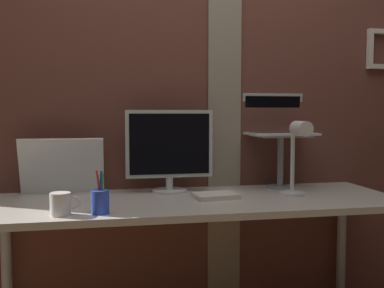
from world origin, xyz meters
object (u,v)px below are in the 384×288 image
monitor (169,147)px  whiteboard_panel (62,166)px  laptop (276,123)px  coffee_mug (61,204)px  desk_lamp (297,150)px  pen_cup (100,201)px

monitor → whiteboard_panel: bearing=175.3°
monitor → laptop: bearing=6.2°
monitor → whiteboard_panel: (-0.53, 0.04, -0.09)m
whiteboard_panel → coffee_mug: size_ratio=3.40×
desk_lamp → laptop: bearing=86.3°
coffee_mug → pen_cup: bearing=0.1°
whiteboard_panel → pen_cup: 0.51m
pen_cup → whiteboard_panel: bearing=112.3°
coffee_mug → laptop: bearing=24.1°
laptop → desk_lamp: laptop is taller
pen_cup → coffee_mug: bearing=-179.9°
pen_cup → coffee_mug: pen_cup is taller
laptop → coffee_mug: laptop is taller
laptop → whiteboard_panel: laptop is taller
laptop → coffee_mug: 1.22m
monitor → pen_cup: 0.57m
whiteboard_panel → desk_lamp: 1.15m
monitor → coffee_mug: monitor is taller
monitor → coffee_mug: size_ratio=3.71×
desk_lamp → pen_cup: bearing=-169.6°
laptop → pen_cup: 1.09m
monitor → whiteboard_panel: size_ratio=1.09×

